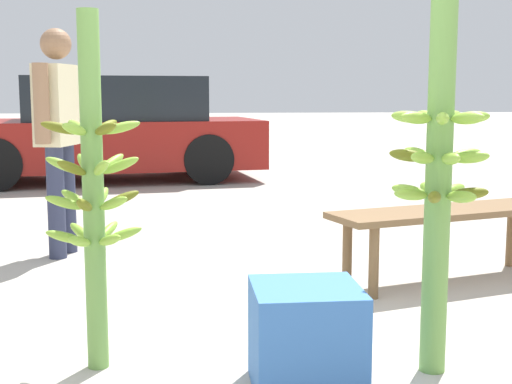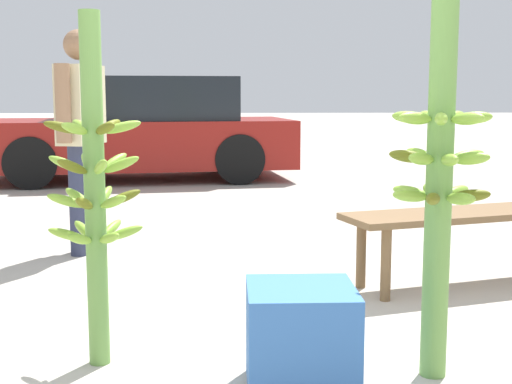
# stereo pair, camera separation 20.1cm
# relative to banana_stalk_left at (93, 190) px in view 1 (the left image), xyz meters

# --- Properties ---
(banana_stalk_left) EXTENTS (0.42, 0.41, 1.53)m
(banana_stalk_left) POSITION_rel_banana_stalk_left_xyz_m (0.00, 0.00, 0.00)
(banana_stalk_left) COLOR #6B9E47
(banana_stalk_left) RESTS_ON ground_plane
(banana_stalk_center) EXTENTS (0.42, 0.42, 1.58)m
(banana_stalk_center) POSITION_rel_banana_stalk_left_xyz_m (1.44, -0.19, 0.05)
(banana_stalk_center) COLOR #6B9E47
(banana_stalk_center) RESTS_ON ground_plane
(vendor_person) EXTENTS (0.30, 0.68, 1.65)m
(vendor_person) POSITION_rel_banana_stalk_left_xyz_m (-0.51, 2.24, 0.19)
(vendor_person) COLOR #2D334C
(vendor_person) RESTS_ON ground_plane
(market_bench) EXTENTS (1.64, 0.87, 0.47)m
(market_bench) POSITION_rel_banana_stalk_left_xyz_m (2.05, 1.24, -0.38)
(market_bench) COLOR brown
(market_bench) RESTS_ON ground_plane
(parked_car) EXTENTS (4.46, 2.42, 1.40)m
(parked_car) POSITION_rel_banana_stalk_left_xyz_m (-0.66, 6.87, -0.10)
(parked_car) COLOR maroon
(parked_car) RESTS_ON ground_plane
(produce_crate) EXTENTS (0.43, 0.43, 0.43)m
(produce_crate) POSITION_rel_banana_stalk_left_xyz_m (0.86, -0.33, -0.57)
(produce_crate) COLOR #386BB2
(produce_crate) RESTS_ON ground_plane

